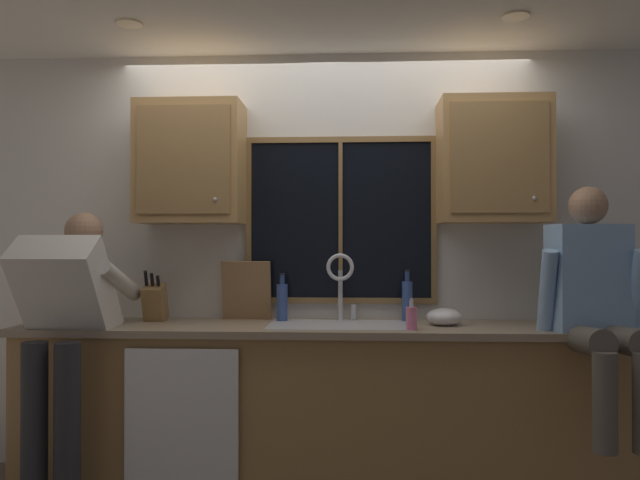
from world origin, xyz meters
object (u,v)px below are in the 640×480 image
at_px(cutting_board, 246,291).
at_px(soap_dispenser, 411,318).
at_px(person_sitting_on_counter, 596,297).
at_px(bottle_tall_clear, 407,300).
at_px(person_standing, 65,323).
at_px(mixing_bowl, 445,317).
at_px(knife_block, 155,303).
at_px(bottle_green_glass, 282,301).

xyz_separation_m(cutting_board, soap_dispenser, (0.95, -0.41, -0.11)).
distance_m(person_sitting_on_counter, bottle_tall_clear, 1.04).
bearing_deg(bottle_tall_clear, cutting_board, 179.35).
height_order(person_standing, bottle_tall_clear, person_standing).
height_order(mixing_bowl, soap_dispenser, soap_dispenser).
distance_m(mixing_bowl, bottle_tall_clear, 0.28).
distance_m(person_standing, knife_block, 0.55).
bearing_deg(cutting_board, mixing_bowl, -9.58).
relative_size(person_standing, bottle_green_glass, 5.47).
distance_m(knife_block, cutting_board, 0.54).
bearing_deg(bottle_green_glass, bottle_tall_clear, 2.95).
xyz_separation_m(soap_dispenser, bottle_green_glass, (-0.73, 0.36, 0.05)).
bearing_deg(person_sitting_on_counter, cutting_board, 165.64).
xyz_separation_m(knife_block, bottle_tall_clear, (1.50, 0.09, 0.02)).
bearing_deg(mixing_bowl, soap_dispenser, -134.19).
bearing_deg(person_sitting_on_counter, bottle_green_glass, 165.38).
xyz_separation_m(person_sitting_on_counter, soap_dispenser, (-0.93, 0.08, -0.12)).
height_order(person_sitting_on_counter, bottle_green_glass, person_sitting_on_counter).
height_order(person_sitting_on_counter, soap_dispenser, person_sitting_on_counter).
distance_m(person_standing, person_sitting_on_counter, 2.77).
relative_size(person_sitting_on_counter, knife_block, 3.92).
bearing_deg(mixing_bowl, knife_block, 176.88).
distance_m(person_standing, mixing_bowl, 2.06).
bearing_deg(soap_dispenser, knife_block, 168.47).
height_order(cutting_board, soap_dispenser, cutting_board).
distance_m(knife_block, bottle_tall_clear, 1.50).
height_order(knife_block, mixing_bowl, knife_block).
relative_size(knife_block, cutting_board, 0.89).
bearing_deg(soap_dispenser, person_standing, -176.34).
height_order(knife_block, cutting_board, cutting_board).
bearing_deg(soap_dispenser, bottle_tall_clear, 88.29).
xyz_separation_m(knife_block, mixing_bowl, (1.69, -0.09, -0.06)).
xyz_separation_m(person_standing, mixing_bowl, (2.04, 0.33, 0.01)).
xyz_separation_m(knife_block, bottle_green_glass, (0.75, 0.05, 0.01)).
relative_size(person_sitting_on_counter, bottle_green_glass, 4.44).
distance_m(knife_block, bottle_green_glass, 0.75).
relative_size(knife_block, soap_dispenser, 1.90).
relative_size(knife_block, mixing_bowl, 1.60).
relative_size(person_sitting_on_counter, mixing_bowl, 6.27).
distance_m(person_sitting_on_counter, mixing_bowl, 0.79).
relative_size(person_sitting_on_counter, cutting_board, 3.50).
relative_size(person_standing, mixing_bowl, 7.74).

